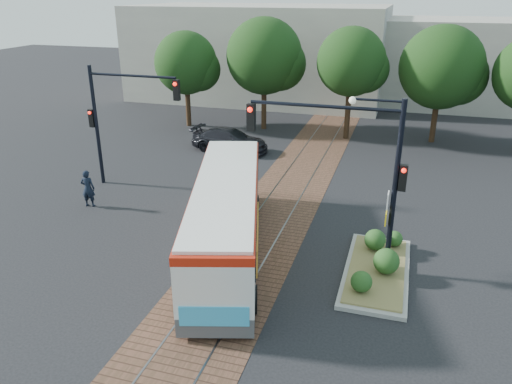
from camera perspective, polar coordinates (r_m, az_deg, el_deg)
ground at (r=19.97m, az=-0.08°, el=-5.75°), size 120.00×120.00×0.00m
trackbed at (r=23.44m, az=2.78°, el=-1.33°), size 3.60×40.00×0.02m
tree_row at (r=33.81m, az=10.40°, el=14.23°), size 26.40×5.60×7.67m
warehouses at (r=46.29m, az=10.11°, el=15.05°), size 40.00×13.00×8.00m
city_bus at (r=18.65m, az=-3.37°, el=-2.43°), size 5.19×10.93×2.88m
traffic_island at (r=18.35m, az=13.76°, el=-8.01°), size 2.20×5.20×1.13m
signal_pole_main at (r=16.92m, az=11.72°, el=3.80°), size 5.49×0.46×6.00m
signal_pole_left at (r=25.46m, az=-15.85°, el=8.92°), size 4.99×0.34×6.00m
officer at (r=24.11m, az=-18.66°, el=0.39°), size 0.70×0.53×1.76m
parked_car at (r=30.96m, az=-3.01°, el=5.96°), size 4.98×2.42×1.40m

